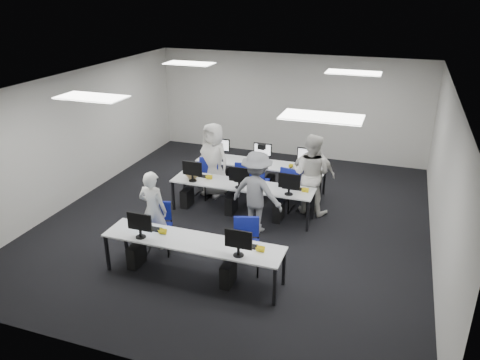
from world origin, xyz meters
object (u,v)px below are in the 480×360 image
(desk_mid, at_px, (242,186))
(photographer, at_px, (257,192))
(chair_3, at_px, (243,192))
(student_1, at_px, (311,174))
(chair_4, at_px, (300,199))
(student_2, at_px, (214,160))
(chair_0, at_px, (159,237))
(chair_1, at_px, (246,255))
(chair_5, at_px, (211,180))
(chair_2, at_px, (202,187))
(chair_6, at_px, (257,190))
(chair_7, at_px, (293,193))
(student_3, at_px, (312,174))
(desk_front, at_px, (193,243))
(student_0, at_px, (153,210))

(desk_mid, height_order, photographer, photographer)
(chair_3, height_order, student_1, student_1)
(chair_4, bearing_deg, student_2, 177.56)
(chair_0, distance_m, photographer, 2.15)
(chair_1, bearing_deg, chair_5, 105.52)
(chair_2, height_order, chair_6, chair_6)
(desk_mid, bearing_deg, chair_7, 40.41)
(student_1, xyz_separation_m, student_3, (0.01, 0.11, -0.05))
(photographer, bearing_deg, chair_1, 111.89)
(desk_front, xyz_separation_m, student_2, (-1.00, 3.41, 0.22))
(chair_4, xyz_separation_m, chair_5, (-2.32, 0.32, 0.01))
(chair_1, height_order, chair_6, chair_6)
(desk_front, bearing_deg, student_0, 148.15)
(chair_1, distance_m, chair_2, 3.35)
(chair_2, height_order, student_1, student_1)
(desk_front, bearing_deg, student_2, 106.33)
(student_2, relative_size, photographer, 1.04)
(desk_front, distance_m, student_0, 1.36)
(chair_2, height_order, student_3, student_3)
(chair_2, xyz_separation_m, chair_3, (1.07, -0.08, 0.04))
(student_3, bearing_deg, desk_front, -119.75)
(student_3, height_order, photographer, photographer)
(chair_1, bearing_deg, student_3, 61.05)
(desk_front, bearing_deg, chair_1, 33.42)
(chair_1, xyz_separation_m, chair_7, (0.17, 2.90, 0.00))
(desk_front, height_order, photographer, photographer)
(desk_front, xyz_separation_m, student_0, (-1.15, 0.72, 0.11))
(desk_mid, distance_m, chair_7, 1.32)
(student_1, bearing_deg, photographer, 65.83)
(desk_front, height_order, student_2, student_2)
(chair_6, height_order, student_3, student_3)
(chair_6, bearing_deg, student_2, 176.10)
(chair_0, relative_size, student_2, 0.53)
(photographer, bearing_deg, student_2, -31.08)
(chair_1, bearing_deg, chair_0, 160.43)
(chair_2, distance_m, student_2, 0.71)
(chair_4, height_order, chair_5, chair_5)
(chair_7, relative_size, student_1, 0.54)
(student_0, bearing_deg, chair_0, 146.94)
(chair_0, xyz_separation_m, student_2, (0.00, 2.80, 0.60))
(student_3, relative_size, photographer, 0.99)
(student_0, bearing_deg, chair_3, -109.18)
(chair_1, distance_m, chair_3, 2.77)
(chair_1, bearing_deg, student_0, 157.36)
(chair_2, relative_size, student_0, 0.51)
(desk_front, distance_m, desk_mid, 2.60)
(chair_4, xyz_separation_m, photographer, (-0.68, -1.20, 0.57))
(chair_3, distance_m, photographer, 1.43)
(chair_0, bearing_deg, student_3, 32.31)
(chair_3, distance_m, chair_6, 0.36)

